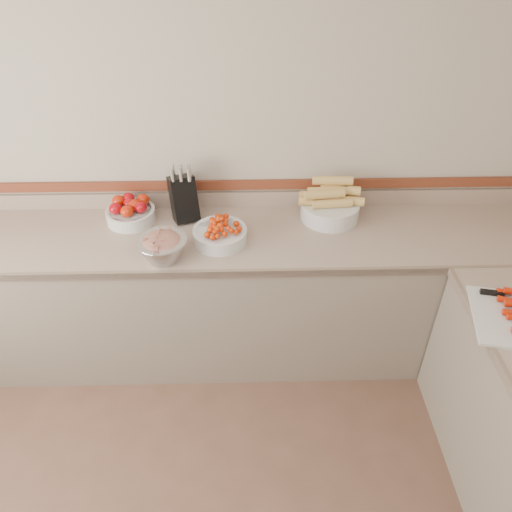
{
  "coord_description": "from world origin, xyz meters",
  "views": [
    {
      "loc": [
        0.3,
        -0.63,
        2.51
      ],
      "look_at": [
        0.35,
        1.35,
        1.0
      ],
      "focal_mm": 35.0,
      "sensor_mm": 36.0,
      "label": 1
    }
  ],
  "objects_px": {
    "rhubarb_bowl": "(162,247)",
    "tomato_bowl": "(130,211)",
    "corn_bowl": "(330,205)",
    "cherry_tomato_bowl": "(220,233)",
    "knife_block": "(184,198)"
  },
  "relations": [
    {
      "from": "knife_block",
      "to": "cherry_tomato_bowl",
      "type": "relative_size",
      "value": 1.15
    },
    {
      "from": "tomato_bowl",
      "to": "cherry_tomato_bowl",
      "type": "xyz_separation_m",
      "value": [
        0.53,
        -0.22,
        -0.01
      ]
    },
    {
      "from": "corn_bowl",
      "to": "cherry_tomato_bowl",
      "type": "bearing_deg",
      "value": -160.4
    },
    {
      "from": "tomato_bowl",
      "to": "cherry_tomato_bowl",
      "type": "height_order",
      "value": "cherry_tomato_bowl"
    },
    {
      "from": "cherry_tomato_bowl",
      "to": "corn_bowl",
      "type": "relative_size",
      "value": 0.79
    },
    {
      "from": "tomato_bowl",
      "to": "cherry_tomato_bowl",
      "type": "distance_m",
      "value": 0.57
    },
    {
      "from": "corn_bowl",
      "to": "rhubarb_bowl",
      "type": "height_order",
      "value": "corn_bowl"
    },
    {
      "from": "corn_bowl",
      "to": "rhubarb_bowl",
      "type": "relative_size",
      "value": 1.43
    },
    {
      "from": "tomato_bowl",
      "to": "cherry_tomato_bowl",
      "type": "relative_size",
      "value": 0.95
    },
    {
      "from": "knife_block",
      "to": "tomato_bowl",
      "type": "bearing_deg",
      "value": -176.83
    },
    {
      "from": "cherry_tomato_bowl",
      "to": "tomato_bowl",
      "type": "bearing_deg",
      "value": 157.0
    },
    {
      "from": "rhubarb_bowl",
      "to": "tomato_bowl",
      "type": "bearing_deg",
      "value": 121.79
    },
    {
      "from": "cherry_tomato_bowl",
      "to": "corn_bowl",
      "type": "xyz_separation_m",
      "value": [
        0.64,
        0.23,
        0.03
      ]
    },
    {
      "from": "corn_bowl",
      "to": "rhubarb_bowl",
      "type": "bearing_deg",
      "value": -157.78
    },
    {
      "from": "tomato_bowl",
      "to": "rhubarb_bowl",
      "type": "xyz_separation_m",
      "value": [
        0.23,
        -0.38,
        0.02
      ]
    }
  ]
}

